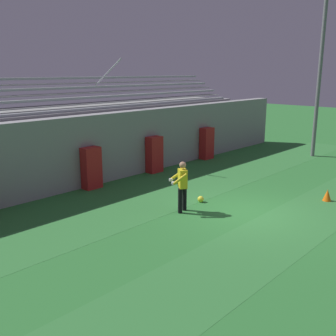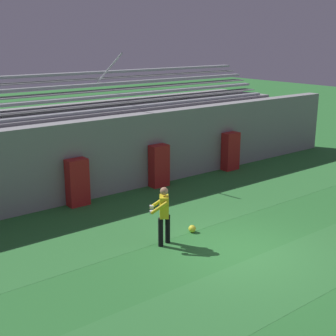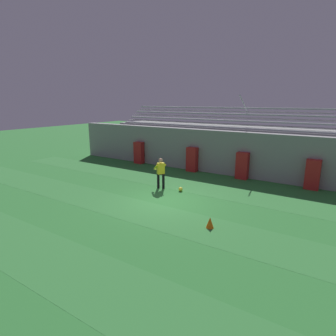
# 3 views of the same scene
# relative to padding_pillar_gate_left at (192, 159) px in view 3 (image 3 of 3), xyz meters

# --- Properties ---
(ground_plane) EXTENTS (80.00, 80.00, 0.00)m
(ground_plane) POSITION_rel_padding_pillar_gate_left_xyz_m (1.72, -5.95, -0.81)
(ground_plane) COLOR #2D7533
(turf_stripe_near) EXTENTS (28.00, 2.23, 0.01)m
(turf_stripe_near) POSITION_rel_padding_pillar_gate_left_xyz_m (1.72, -11.95, -0.81)
(turf_stripe_near) COLOR #337A38
(turf_stripe_near) RESTS_ON ground
(turf_stripe_mid) EXTENTS (28.00, 2.23, 0.01)m
(turf_stripe_mid) POSITION_rel_padding_pillar_gate_left_xyz_m (1.72, -7.49, -0.81)
(turf_stripe_mid) COLOR #337A38
(turf_stripe_mid) RESTS_ON ground
(turf_stripe_far) EXTENTS (28.00, 2.23, 0.01)m
(turf_stripe_far) POSITION_rel_padding_pillar_gate_left_xyz_m (1.72, -3.04, -0.81)
(turf_stripe_far) COLOR #337A38
(turf_stripe_far) RESTS_ON ground
(back_wall) EXTENTS (24.00, 0.60, 2.80)m
(back_wall) POSITION_rel_padding_pillar_gate_left_xyz_m (1.72, 0.55, 0.59)
(back_wall) COLOR gray
(back_wall) RESTS_ON ground
(padding_pillar_gate_left) EXTENTS (0.72, 0.44, 1.62)m
(padding_pillar_gate_left) POSITION_rel_padding_pillar_gate_left_xyz_m (0.00, 0.00, 0.00)
(padding_pillar_gate_left) COLOR #B21E1E
(padding_pillar_gate_left) RESTS_ON ground
(padding_pillar_gate_right) EXTENTS (0.72, 0.44, 1.62)m
(padding_pillar_gate_right) POSITION_rel_padding_pillar_gate_left_xyz_m (3.45, 0.00, 0.00)
(padding_pillar_gate_right) COLOR #B21E1E
(padding_pillar_gate_right) RESTS_ON ground
(padding_pillar_far_left) EXTENTS (0.72, 0.44, 1.62)m
(padding_pillar_far_left) POSITION_rel_padding_pillar_gate_left_xyz_m (-4.56, 0.00, 0.00)
(padding_pillar_far_left) COLOR #B21E1E
(padding_pillar_far_left) RESTS_ON ground
(padding_pillar_far_right) EXTENTS (0.72, 0.44, 1.62)m
(padding_pillar_far_right) POSITION_rel_padding_pillar_gate_left_xyz_m (7.29, 0.00, 0.00)
(padding_pillar_far_right) COLOR #B21E1E
(padding_pillar_far_right) RESTS_ON ground
(bleacher_stand) EXTENTS (18.00, 3.35, 5.03)m
(bleacher_stand) POSITION_rel_padding_pillar_gate_left_xyz_m (1.72, 2.54, 0.69)
(bleacher_stand) COLOR gray
(bleacher_stand) RESTS_ON ground
(goalkeeper) EXTENTS (0.72, 0.74, 1.67)m
(goalkeeper) POSITION_rel_padding_pillar_gate_left_xyz_m (0.40, -4.30, 0.14)
(goalkeeper) COLOR black
(goalkeeper) RESTS_ON ground
(soccer_ball) EXTENTS (0.22, 0.22, 0.22)m
(soccer_ball) POSITION_rel_padding_pillar_gate_left_xyz_m (1.57, -4.16, -0.70)
(soccer_ball) COLOR yellow
(soccer_ball) RESTS_ON ground
(traffic_cone) EXTENTS (0.30, 0.30, 0.42)m
(traffic_cone) POSITION_rel_padding_pillar_gate_left_xyz_m (4.73, -7.33, -0.60)
(traffic_cone) COLOR orange
(traffic_cone) RESTS_ON ground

